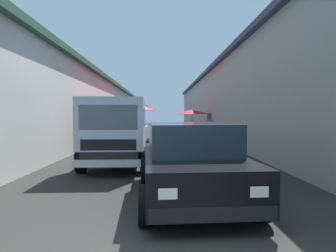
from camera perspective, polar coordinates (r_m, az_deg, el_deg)
name	(u,v)px	position (r m, az deg, el deg)	size (l,w,h in m)	color
ground	(160,144)	(16.33, -1.62, -3.51)	(90.00, 90.00, 0.00)	#282826
building_left_whitewash	(49,108)	(19.82, -22.51, 3.36)	(49.80, 7.50, 4.15)	beige
building_right_concrete	(269,102)	(19.80, 19.36, 4.55)	(49.80, 7.50, 4.95)	gray
fruit_stall_mid_lane	(192,115)	(20.86, 4.68, 2.23)	(2.87, 2.87, 2.08)	#9E9EA3
fruit_stall_far_left	(125,114)	(19.90, -8.44, 2.33)	(2.79, 2.79, 2.11)	#9E9EA3
fruit_stall_near_right	(136,112)	(16.04, -6.43, 2.81)	(2.13, 2.13, 2.38)	#9E9EA3
fruit_stall_far_right	(124,110)	(13.48, -8.76, 3.10)	(2.36, 2.36, 2.44)	#9E9EA3
hatchback_car	(190,160)	(5.64, 4.30, -6.72)	(4.00, 2.10, 1.45)	black
delivery_truck	(116,134)	(8.82, -10.21, -1.57)	(4.95, 2.04, 2.08)	black
vendor_by_crates	(109,128)	(15.71, -11.68, -0.36)	(0.50, 0.46, 1.62)	#232328
parked_scooter	(196,134)	(18.19, 5.63, -1.52)	(1.68, 0.50, 1.14)	black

